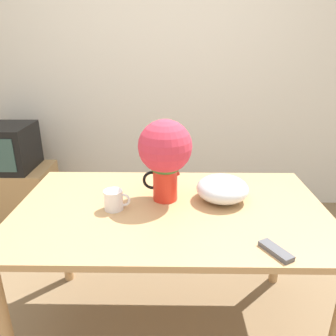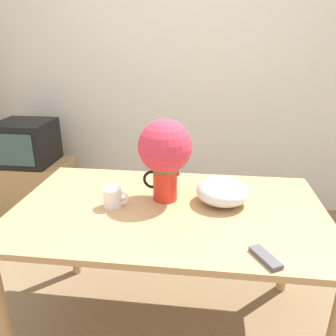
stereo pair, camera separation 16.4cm
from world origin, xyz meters
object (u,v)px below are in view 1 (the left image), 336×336
Objects in this scene: flower_vase at (165,153)px; white_bowl at (222,189)px; coffee_mug at (114,200)px; tv_set at (5,147)px.

white_bowl is (0.29, -0.01, -0.19)m from flower_vase.
white_bowl reaches higher than coffee_mug.
white_bowl is at bearing 11.11° from coffee_mug.
flower_vase is at bearing -37.64° from tv_set.
flower_vase is 0.35m from white_bowl.
flower_vase is 0.34m from coffee_mug.
coffee_mug is 0.29× the size of tv_set.
tv_set is (-1.12, 1.16, -0.11)m from coffee_mug.
white_bowl is at bearing -32.60° from tv_set.
tv_set is (-1.65, 1.06, -0.12)m from white_bowl.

